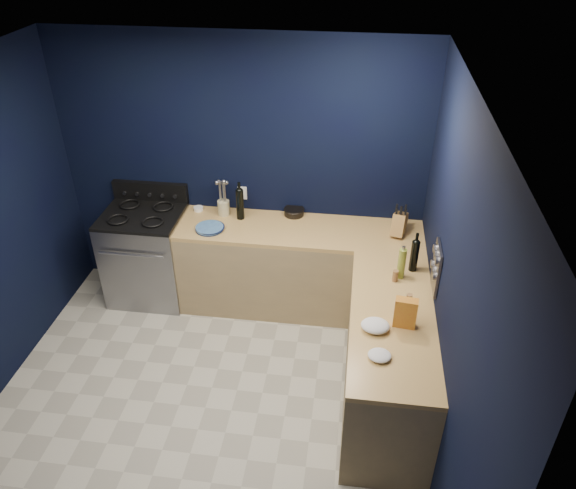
% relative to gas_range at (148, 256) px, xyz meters
% --- Properties ---
extents(floor, '(3.50, 3.50, 0.02)m').
position_rel_gas_range_xyz_m(floor, '(0.93, -1.42, -0.47)').
color(floor, '#B5B09D').
rests_on(floor, ground).
extents(ceiling, '(3.50, 3.50, 0.02)m').
position_rel_gas_range_xyz_m(ceiling, '(0.93, -1.42, 2.15)').
color(ceiling, silver).
rests_on(ceiling, ground).
extents(wall_back, '(3.50, 0.02, 2.60)m').
position_rel_gas_range_xyz_m(wall_back, '(0.93, 0.34, 0.84)').
color(wall_back, black).
rests_on(wall_back, ground).
extents(wall_right, '(0.02, 3.50, 2.60)m').
position_rel_gas_range_xyz_m(wall_right, '(2.69, -1.42, 0.84)').
color(wall_right, black).
rests_on(wall_right, ground).
extents(cab_back, '(2.30, 0.63, 0.86)m').
position_rel_gas_range_xyz_m(cab_back, '(1.53, 0.02, -0.03)').
color(cab_back, '#A08759').
rests_on(cab_back, floor).
extents(top_back, '(2.30, 0.63, 0.04)m').
position_rel_gas_range_xyz_m(top_back, '(1.53, 0.02, 0.42)').
color(top_back, olive).
rests_on(top_back, cab_back).
extents(cab_right, '(0.63, 1.67, 0.86)m').
position_rel_gas_range_xyz_m(cab_right, '(2.37, -1.13, -0.03)').
color(cab_right, '#A08759').
rests_on(cab_right, floor).
extents(top_right, '(0.63, 1.67, 0.04)m').
position_rel_gas_range_xyz_m(top_right, '(2.37, -1.13, 0.42)').
color(top_right, olive).
rests_on(top_right, cab_right).
extents(gas_range, '(0.76, 0.66, 0.92)m').
position_rel_gas_range_xyz_m(gas_range, '(0.00, 0.00, 0.00)').
color(gas_range, gray).
rests_on(gas_range, floor).
extents(oven_door, '(0.59, 0.02, 0.42)m').
position_rel_gas_range_xyz_m(oven_door, '(0.00, -0.32, -0.01)').
color(oven_door, black).
rests_on(oven_door, gas_range).
extents(cooktop, '(0.76, 0.66, 0.03)m').
position_rel_gas_range_xyz_m(cooktop, '(0.00, 0.00, 0.48)').
color(cooktop, black).
rests_on(cooktop, gas_range).
extents(backguard, '(0.76, 0.06, 0.20)m').
position_rel_gas_range_xyz_m(backguard, '(0.00, 0.30, 0.58)').
color(backguard, black).
rests_on(backguard, gas_range).
extents(spice_panel, '(0.02, 0.28, 0.38)m').
position_rel_gas_range_xyz_m(spice_panel, '(2.67, -0.87, 0.72)').
color(spice_panel, gray).
rests_on(spice_panel, wall_right).
extents(wall_outlet, '(0.09, 0.02, 0.13)m').
position_rel_gas_range_xyz_m(wall_outlet, '(0.93, 0.32, 0.62)').
color(wall_outlet, white).
rests_on(wall_outlet, wall_back).
extents(plate_stack, '(0.27, 0.27, 0.03)m').
position_rel_gas_range_xyz_m(plate_stack, '(0.70, -0.11, 0.46)').
color(plate_stack, '#3F5B99').
rests_on(plate_stack, top_back).
extents(ramekin, '(0.11, 0.11, 0.04)m').
position_rel_gas_range_xyz_m(ramekin, '(0.50, 0.23, 0.46)').
color(ramekin, white).
rests_on(ramekin, top_back).
extents(utensil_crock, '(0.12, 0.12, 0.15)m').
position_rel_gas_range_xyz_m(utensil_crock, '(0.77, 0.19, 0.51)').
color(utensil_crock, beige).
rests_on(utensil_crock, top_back).
extents(wine_bottle_back, '(0.09, 0.09, 0.30)m').
position_rel_gas_range_xyz_m(wine_bottle_back, '(0.94, 0.14, 0.59)').
color(wine_bottle_back, black).
rests_on(wine_bottle_back, top_back).
extents(lemon_basket, '(0.22, 0.22, 0.07)m').
position_rel_gas_range_xyz_m(lemon_basket, '(1.45, 0.27, 0.48)').
color(lemon_basket, black).
rests_on(lemon_basket, top_back).
extents(knife_block, '(0.17, 0.26, 0.25)m').
position_rel_gas_range_xyz_m(knife_block, '(2.44, 0.05, 0.54)').
color(knife_block, olive).
rests_on(knife_block, top_back).
extents(wine_bottle_right, '(0.07, 0.07, 0.27)m').
position_rel_gas_range_xyz_m(wine_bottle_right, '(2.54, -0.51, 0.58)').
color(wine_bottle_right, black).
rests_on(wine_bottle_right, top_right).
extents(oil_bottle, '(0.07, 0.07, 0.27)m').
position_rel_gas_range_xyz_m(oil_bottle, '(2.43, -0.63, 0.57)').
color(oil_bottle, olive).
rests_on(oil_bottle, top_right).
extents(spice_jar_near, '(0.05, 0.05, 0.10)m').
position_rel_gas_range_xyz_m(spice_jar_near, '(2.39, -0.69, 0.49)').
color(spice_jar_near, olive).
rests_on(spice_jar_near, top_right).
extents(spice_jar_far, '(0.05, 0.05, 0.09)m').
position_rel_gas_range_xyz_m(spice_jar_far, '(2.49, -0.97, 0.48)').
color(spice_jar_far, olive).
rests_on(spice_jar_far, top_right).
extents(crouton_bag, '(0.17, 0.09, 0.24)m').
position_rel_gas_range_xyz_m(crouton_bag, '(2.44, -1.23, 0.56)').
color(crouton_bag, '#B0131F').
rests_on(crouton_bag, top_right).
extents(towel_front, '(0.23, 0.21, 0.07)m').
position_rel_gas_range_xyz_m(towel_front, '(2.23, -1.30, 0.48)').
color(towel_front, white).
rests_on(towel_front, top_right).
extents(towel_end, '(0.20, 0.18, 0.05)m').
position_rel_gas_range_xyz_m(towel_end, '(2.26, -1.59, 0.46)').
color(towel_end, white).
rests_on(towel_end, top_right).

